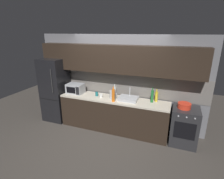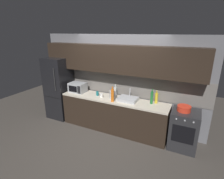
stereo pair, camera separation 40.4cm
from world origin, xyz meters
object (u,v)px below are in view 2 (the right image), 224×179
refrigerator (59,88)px  wine_bottle_yellow (156,98)px  wine_bottle_green (152,98)px  mug_teal (97,94)px  microwave (78,87)px  kettle (113,94)px  mug_white (101,95)px  wine_bottle_orange (112,95)px  wine_bottle_clear (115,91)px  oven_range (184,130)px  cooking_pot (184,109)px

refrigerator → wine_bottle_yellow: (2.90, 0.19, 0.11)m
wine_bottle_green → mug_teal: wine_bottle_green is taller
microwave → kettle: bearing=-1.1°
refrigerator → mug_teal: (1.34, 0.02, 0.03)m
refrigerator → mug_white: size_ratio=18.12×
kettle → refrigerator: bearing=179.9°
wine_bottle_orange → wine_bottle_green: size_ratio=1.04×
wine_bottle_orange → mug_white: size_ratio=3.80×
kettle → mug_white: (-0.31, -0.05, -0.06)m
refrigerator → wine_bottle_clear: size_ratio=5.70×
microwave → wine_bottle_yellow: bearing=4.4°
oven_range → wine_bottle_yellow: 0.94m
refrigerator → wine_bottle_yellow: size_ratio=5.77×
wine_bottle_yellow → wine_bottle_green: wine_bottle_green is taller
microwave → mug_white: (0.82, -0.07, -0.08)m
wine_bottle_clear → wine_bottle_green: bearing=-6.2°
wine_bottle_yellow → wine_bottle_orange: bearing=-159.0°
oven_range → cooking_pot: (-0.06, 0.00, 0.51)m
oven_range → mug_white: size_ratio=8.83×
kettle → wine_bottle_orange: size_ratio=0.62×
microwave → wine_bottle_clear: wine_bottle_clear is taller
wine_bottle_green → wine_bottle_yellow: bearing=43.7°
oven_range → kettle: (-1.80, -0.00, 0.56)m
microwave → mug_teal: size_ratio=4.19×
wine_bottle_orange → wine_bottle_clear: (-0.11, 0.41, -0.03)m
wine_bottle_orange → cooking_pot: (1.65, 0.20, -0.10)m
wine_bottle_clear → mug_white: 0.40m
wine_bottle_yellow → mug_white: wine_bottle_yellow is taller
mug_white → wine_bottle_green: bearing=6.8°
oven_range → kettle: kettle is taller
kettle → wine_bottle_green: size_ratio=0.65×
refrigerator → kettle: refrigerator is taller
refrigerator → kettle: size_ratio=7.64×
oven_range → wine_bottle_orange: 1.83m
kettle → wine_bottle_clear: 0.22m
mug_white → cooking_pot: bearing=1.5°
oven_range → mug_teal: 2.32m
wine_bottle_green → wine_bottle_clear: size_ratio=1.16×
oven_range → wine_bottle_orange: (-1.71, -0.19, 0.61)m
microwave → wine_bottle_yellow: wine_bottle_yellow is taller
refrigerator → mug_teal: size_ratio=16.81×
microwave → wine_bottle_clear: (1.10, 0.19, -0.00)m
wine_bottle_orange → mug_white: bearing=160.4°
cooking_pot → kettle: bearing=-179.9°
wine_bottle_yellow → cooking_pot: wine_bottle_yellow is taller
wine_bottle_green → cooking_pot: wine_bottle_green is taller
oven_range → microwave: microwave is taller
mug_white → cooking_pot: (2.05, 0.05, 0.01)m
oven_range → mug_teal: mug_teal is taller
microwave → wine_bottle_green: wine_bottle_green is taller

